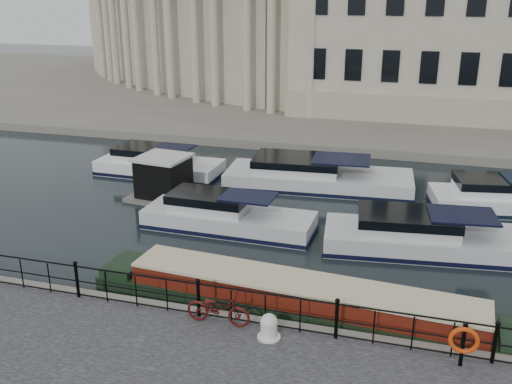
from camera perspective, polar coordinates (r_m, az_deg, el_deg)
ground_plane at (r=19.19m, az=-3.15°, el=-10.27°), size 160.00×160.00×0.00m
far_bank at (r=55.76m, az=10.29°, el=9.58°), size 120.00×42.00×0.55m
railing at (r=16.78m, az=-5.78°, el=-10.33°), size 24.14×0.14×1.22m
civic_building at (r=50.90m, az=9.03°, el=16.41°), size 53.55×31.84×16.85m
bicycle at (r=16.46m, az=-3.80°, el=-11.52°), size 1.87×0.66×0.98m
mooring_bollard at (r=15.92m, az=1.31°, el=-13.32°), size 0.64×0.64×0.72m
life_ring_post at (r=15.47m, az=20.06°, el=-13.81°), size 0.75×0.20×1.23m
narrowboat at (r=17.96m, az=4.47°, el=-11.20°), size 13.78×2.82×1.51m
harbour_hut at (r=27.78m, az=-9.20°, el=1.25°), size 3.41×2.96×2.19m
cabin_cruisers at (r=26.90m, az=6.40°, el=-0.55°), size 24.48×10.25×1.99m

